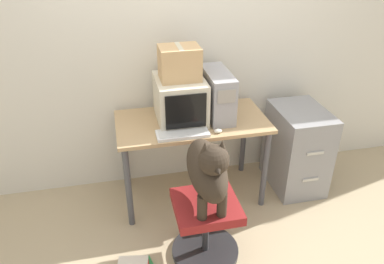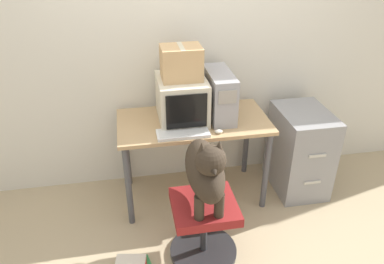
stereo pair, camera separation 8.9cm
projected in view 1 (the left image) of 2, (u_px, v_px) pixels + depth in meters
name	position (u px, v px, depth m)	size (l,w,h in m)	color
ground_plane	(200.00, 217.00, 3.16)	(12.00, 12.00, 0.00)	tan
wall_back	(182.00, 42.00, 3.12)	(8.00, 0.05, 2.60)	silver
desk	(192.00, 131.00, 3.11)	(1.23, 0.64, 0.76)	tan
crt_monitor	(180.00, 99.00, 2.99)	(0.38, 0.46, 0.35)	beige
pc_tower	(217.00, 94.00, 3.04)	(0.19, 0.48, 0.38)	#99999E
keyboard	(183.00, 133.00, 2.84)	(0.40, 0.16, 0.03)	silver
computer_mouse	(218.00, 131.00, 2.87)	(0.06, 0.05, 0.03)	beige
office_chair	(206.00, 226.00, 2.70)	(0.50, 0.50, 0.49)	#262628
dog	(208.00, 169.00, 2.43)	(0.24, 0.59, 0.57)	#33281E
filing_cabinet	(297.00, 148.00, 3.40)	(0.43, 0.60, 0.77)	gray
cardboard_box	(179.00, 63.00, 2.85)	(0.31, 0.24, 0.26)	tan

